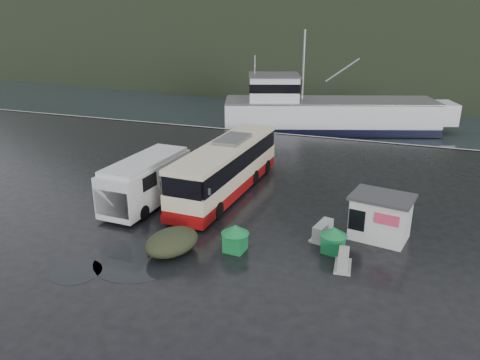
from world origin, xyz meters
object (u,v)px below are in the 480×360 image
(ticket_kiosk, at_px, (378,238))
(waste_bin_left, at_px, (235,251))
(dome_tent, at_px, (172,252))
(waste_bin_right, at_px, (333,252))
(jersey_barrier_a, at_px, (322,238))
(white_van, at_px, (148,204))
(fishing_trawler, at_px, (329,118))
(coach_bus, at_px, (227,192))
(jersey_barrier_b, at_px, (343,267))

(ticket_kiosk, bearing_deg, waste_bin_left, -138.77)
(dome_tent, distance_m, ticket_kiosk, 10.27)
(waste_bin_right, relative_size, jersey_barrier_a, 0.78)
(white_van, xyz_separation_m, fishing_trawler, (6.12, 27.34, 0.00))
(waste_bin_left, xyz_separation_m, dome_tent, (-2.73, -1.18, 0.00))
(fishing_trawler, bearing_deg, waste_bin_left, -107.32)
(waste_bin_right, distance_m, dome_tent, 7.58)
(coach_bus, height_order, waste_bin_left, coach_bus)
(white_van, distance_m, ticket_kiosk, 13.14)
(dome_tent, xyz_separation_m, jersey_barrier_a, (6.40, 3.89, 0.00))
(dome_tent, height_order, jersey_barrier_a, dome_tent)
(coach_bus, height_order, waste_bin_right, coach_bus)
(waste_bin_right, xyz_separation_m, jersey_barrier_a, (-0.72, 1.29, 0.00))
(coach_bus, distance_m, waste_bin_right, 9.40)
(waste_bin_left, bearing_deg, white_van, 151.99)
(jersey_barrier_a, bearing_deg, fishing_trawler, 98.81)
(white_van, bearing_deg, waste_bin_right, -8.23)
(waste_bin_left, xyz_separation_m, fishing_trawler, (-0.71, 30.97, 0.00))
(coach_bus, bearing_deg, waste_bin_left, -63.71)
(white_van, relative_size, ticket_kiosk, 2.32)
(waste_bin_right, height_order, jersey_barrier_b, waste_bin_right)
(fishing_trawler, bearing_deg, white_van, -121.26)
(waste_bin_right, xyz_separation_m, jersey_barrier_b, (0.65, -1.25, 0.00))
(dome_tent, xyz_separation_m, fishing_trawler, (2.02, 32.15, 0.00))
(waste_bin_left, height_order, ticket_kiosk, ticket_kiosk)
(waste_bin_left, height_order, waste_bin_right, waste_bin_left)
(jersey_barrier_a, distance_m, jersey_barrier_b, 2.88)
(coach_bus, relative_size, waste_bin_right, 9.23)
(ticket_kiosk, bearing_deg, jersey_barrier_b, -98.96)
(coach_bus, distance_m, white_van, 5.00)
(coach_bus, xyz_separation_m, white_van, (-3.68, -3.39, 0.00))
(waste_bin_right, distance_m, ticket_kiosk, 2.97)
(coach_bus, distance_m, fishing_trawler, 24.07)
(coach_bus, bearing_deg, jersey_barrier_a, -30.20)
(waste_bin_right, height_order, fishing_trawler, fishing_trawler)
(jersey_barrier_b, xyz_separation_m, fishing_trawler, (-5.76, 30.79, 0.00))
(ticket_kiosk, relative_size, jersey_barrier_b, 2.01)
(white_van, height_order, waste_bin_right, white_van)
(jersey_barrier_b, height_order, fishing_trawler, fishing_trawler)
(jersey_barrier_b, distance_m, fishing_trawler, 31.33)
(coach_bus, distance_m, waste_bin_left, 7.70)
(ticket_kiosk, distance_m, fishing_trawler, 28.17)
(ticket_kiosk, height_order, jersey_barrier_a, ticket_kiosk)
(jersey_barrier_a, xyz_separation_m, jersey_barrier_b, (1.37, -2.53, 0.00))
(jersey_barrier_a, bearing_deg, dome_tent, -148.67)
(dome_tent, bearing_deg, jersey_barrier_a, 31.33)
(jersey_barrier_a, height_order, fishing_trawler, fishing_trawler)
(coach_bus, xyz_separation_m, jersey_barrier_a, (6.83, -4.31, 0.00))
(coach_bus, bearing_deg, waste_bin_right, -34.49)
(jersey_barrier_b, bearing_deg, waste_bin_left, -177.96)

